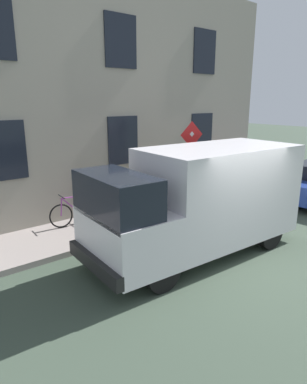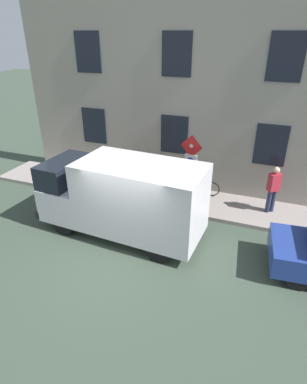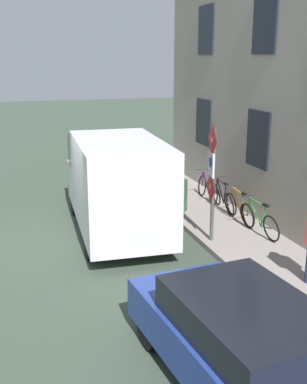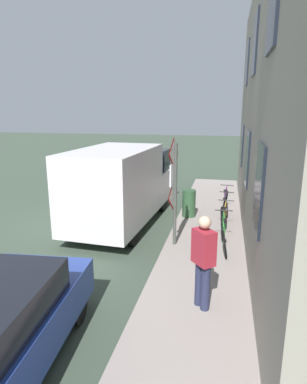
# 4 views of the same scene
# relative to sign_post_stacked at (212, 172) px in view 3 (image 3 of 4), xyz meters

# --- Properties ---
(ground_plane) EXTENTS (80.00, 80.00, 0.00)m
(ground_plane) POSITION_rel_sign_post_stacked_xyz_m (-2.90, 1.18, -1.83)
(ground_plane) COLOR #3B493B
(sidewalk_slab) EXTENTS (2.07, 15.09, 0.14)m
(sidewalk_slab) POSITION_rel_sign_post_stacked_xyz_m (0.83, 1.18, -1.76)
(sidewalk_slab) COLOR gray
(sidewalk_slab) RESTS_ON ground_plane
(building_facade) EXTENTS (0.75, 13.09, 7.24)m
(building_facade) POSITION_rel_sign_post_stacked_xyz_m (2.21, 1.18, 1.79)
(building_facade) COLOR gray
(building_facade) RESTS_ON ground_plane
(sign_post_stacked) EXTENTS (0.19, 0.55, 2.69)m
(sign_post_stacked) POSITION_rel_sign_post_stacked_xyz_m (0.00, 0.00, 0.00)
(sign_post_stacked) COLOR #474C47
(sign_post_stacked) RESTS_ON sidewalk_slab
(delivery_van) EXTENTS (2.30, 5.43, 2.50)m
(delivery_van) POSITION_rel_sign_post_stacked_xyz_m (-1.91, 1.61, -0.49)
(delivery_van) COLOR white
(delivery_van) RESTS_ON ground_plane
(parked_hatchback) EXTENTS (2.12, 4.15, 1.38)m
(parked_hatchback) POSITION_rel_sign_post_stacked_xyz_m (-1.75, -4.93, -1.09)
(parked_hatchback) COLOR navy
(parked_hatchback) RESTS_ON ground_plane
(bicycle_green) EXTENTS (0.46, 1.72, 0.89)m
(bicycle_green) POSITION_rel_sign_post_stacked_xyz_m (1.32, -0.01, -1.32)
(bicycle_green) COLOR black
(bicycle_green) RESTS_ON sidewalk_slab
(bicycle_orange) EXTENTS (0.46, 1.71, 0.89)m
(bicycle_orange) POSITION_rel_sign_post_stacked_xyz_m (1.32, 1.03, -1.32)
(bicycle_orange) COLOR black
(bicycle_orange) RESTS_ON sidewalk_slab
(bicycle_black) EXTENTS (0.46, 1.72, 0.89)m
(bicycle_black) POSITION_rel_sign_post_stacked_xyz_m (1.32, 2.06, -1.32)
(bicycle_black) COLOR black
(bicycle_black) RESTS_ON sidewalk_slab
(bicycle_purple) EXTENTS (0.46, 1.71, 0.89)m
(bicycle_purple) POSITION_rel_sign_post_stacked_xyz_m (1.32, 3.10, -1.32)
(bicycle_purple) COLOR black
(bicycle_purple) RESTS_ON sidewalk_slab
(litter_bin) EXTENTS (0.44, 0.44, 0.90)m
(litter_bin) POSITION_rel_sign_post_stacked_xyz_m (0.15, 2.44, -1.24)
(litter_bin) COLOR #2D5133
(litter_bin) RESTS_ON sidewalk_slab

